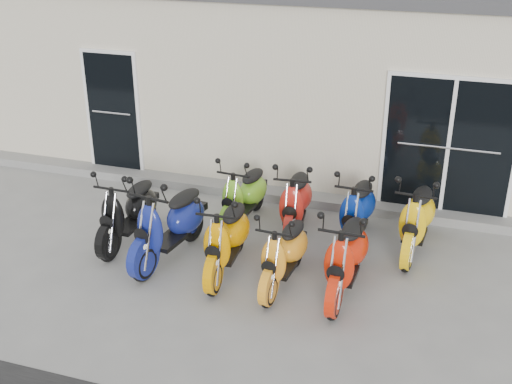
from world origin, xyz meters
TOP-DOWN VIEW (x-y plane):
  - ground at (0.00, 0.00)m, footprint 80.00×80.00m
  - building at (0.00, 5.20)m, footprint 14.00×6.00m
  - front_step at (0.00, 2.02)m, footprint 14.00×0.40m
  - door_left at (-3.20, 2.17)m, footprint 1.07×0.08m
  - door_right at (2.60, 2.17)m, footprint 2.02×0.08m
  - scooter_front_black at (-1.74, -0.11)m, footprint 0.66×1.73m
  - scooter_front_blue at (-0.96, -0.37)m, footprint 0.95×1.96m
  - scooter_front_orange_a at (-0.08, -0.45)m, footprint 0.74×1.77m
  - scooter_front_orange_b at (0.75, -0.54)m, footprint 0.69×1.62m
  - scooter_front_red at (1.55, -0.46)m, footprint 0.70×1.80m
  - scooter_back_green at (-0.32, 0.98)m, footprint 0.75×1.69m
  - scooter_back_red at (0.51, 0.94)m, footprint 0.81×1.78m
  - scooter_back_blue at (1.45, 0.95)m, footprint 0.67×1.72m
  - scooter_back_yellow at (2.30, 0.92)m, footprint 0.77×1.80m

SIDE VIEW (x-z plane):
  - ground at x=0.00m, z-range 0.00..0.00m
  - front_step at x=0.00m, z-range 0.00..0.15m
  - scooter_front_orange_b at x=0.75m, z-range 0.00..1.17m
  - scooter_back_green at x=-0.32m, z-range 0.00..1.21m
  - scooter_back_blue at x=1.45m, z-range 0.00..1.26m
  - scooter_front_black at x=-1.74m, z-range 0.00..1.27m
  - scooter_back_red at x=0.51m, z-range 0.00..1.27m
  - scooter_front_orange_a at x=-0.08m, z-range 0.00..1.28m
  - scooter_back_yellow at x=2.30m, z-range 0.00..1.30m
  - scooter_front_red at x=1.55m, z-range 0.00..1.32m
  - scooter_front_blue at x=-0.96m, z-range 0.00..1.39m
  - door_left at x=-3.20m, z-range 0.15..2.37m
  - door_right at x=2.60m, z-range 0.15..2.37m
  - building at x=0.00m, z-range 0.00..3.20m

